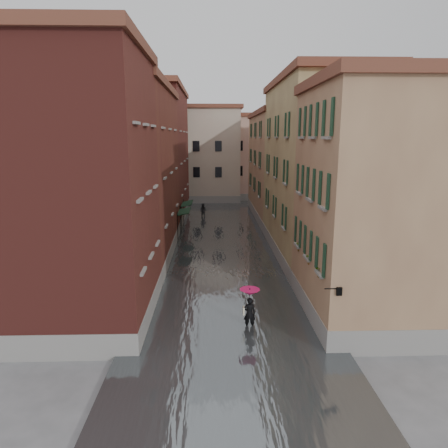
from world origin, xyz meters
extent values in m
plane|color=#5F5F61|center=(0.00, 0.00, 0.00)|extent=(120.00, 120.00, 0.00)
cube|color=#505558|center=(0.00, 13.00, 0.10)|extent=(10.00, 60.00, 0.20)
cube|color=maroon|center=(-7.00, -2.00, 6.50)|extent=(6.00, 8.00, 13.00)
cube|color=brown|center=(-7.00, 9.00, 6.25)|extent=(6.00, 14.00, 12.50)
cube|color=maroon|center=(-7.00, 24.00, 7.00)|extent=(6.00, 16.00, 14.00)
cube|color=#8B6448|center=(7.00, -2.00, 5.75)|extent=(6.00, 8.00, 11.50)
cube|color=tan|center=(7.00, 9.00, 6.50)|extent=(6.00, 14.00, 13.00)
cube|color=#8B6448|center=(7.00, 24.00, 5.75)|extent=(6.00, 16.00, 11.50)
cube|color=#BEB197|center=(-3.00, 38.00, 6.50)|extent=(12.00, 9.00, 13.00)
cube|color=tan|center=(6.00, 40.00, 6.00)|extent=(10.00, 9.00, 12.00)
cube|color=black|center=(-3.45, 14.70, 2.55)|extent=(1.09, 3.10, 0.31)
cylinder|color=black|center=(-3.95, 13.15, 1.40)|extent=(0.06, 0.06, 2.80)
cylinder|color=black|center=(-3.95, 16.25, 1.40)|extent=(0.06, 0.06, 2.80)
cube|color=black|center=(-3.45, 19.06, 2.55)|extent=(1.09, 3.20, 0.31)
cylinder|color=black|center=(-3.95, 17.46, 1.40)|extent=(0.06, 0.06, 2.80)
cylinder|color=black|center=(-3.95, 20.66, 1.40)|extent=(0.06, 0.06, 2.80)
cylinder|color=black|center=(4.05, -6.00, 3.10)|extent=(0.60, 0.05, 0.05)
cube|color=black|center=(4.35, -6.00, 3.00)|extent=(0.22, 0.22, 0.35)
cube|color=beige|center=(4.35, -6.00, 3.00)|extent=(0.14, 0.14, 0.24)
cube|color=brown|center=(4.12, -4.12, 3.15)|extent=(0.22, 0.85, 0.18)
imported|color=#265926|center=(4.12, -4.12, 3.57)|extent=(0.59, 0.51, 0.66)
cube|color=brown|center=(4.12, -2.20, 3.15)|extent=(0.22, 0.85, 0.18)
imported|color=#265926|center=(4.12, -2.20, 3.57)|extent=(0.59, 0.51, 0.66)
cube|color=brown|center=(4.12, 0.20, 3.15)|extent=(0.22, 0.85, 0.18)
imported|color=#265926|center=(4.12, 0.20, 3.57)|extent=(0.59, 0.51, 0.66)
imported|color=black|center=(0.92, -3.36, 0.82)|extent=(0.61, 0.42, 1.63)
cube|color=beige|center=(0.64, -3.31, 0.95)|extent=(0.08, 0.30, 0.38)
cylinder|color=black|center=(0.92, -3.36, 1.35)|extent=(0.02, 0.02, 1.00)
cone|color=#CB0D4F|center=(0.92, -3.36, 1.92)|extent=(1.00, 1.00, 0.28)
imported|color=black|center=(-1.92, 24.08, 0.85)|extent=(1.02, 0.93, 1.70)
camera|label=1|loc=(-0.84, -21.33, 9.22)|focal=32.00mm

